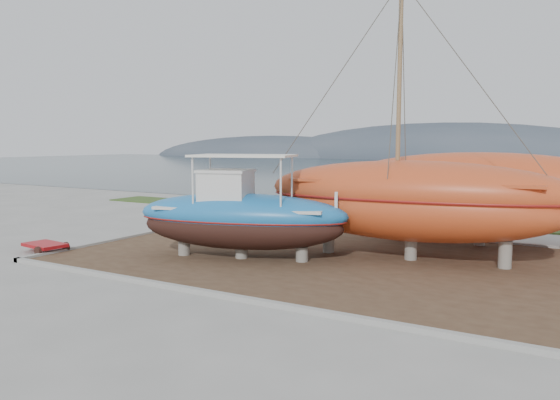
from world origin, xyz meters
The scene contains 11 objects.
ground centered at (0.00, 0.00, 0.00)m, with size 140.00×140.00×0.00m, color gray.
dirt_patch centered at (0.00, 4.00, 0.03)m, with size 18.00×12.00×0.06m, color #422D1E.
curb_frame centered at (0.00, 4.00, 0.07)m, with size 18.60×12.60×0.15m, color gray, non-canonical shape.
grass_strip centered at (0.00, 15.50, 0.04)m, with size 44.00×3.00×0.08m, color #284219.
sea centered at (0.00, 70.00, 0.00)m, with size 260.00×100.00×0.04m, color #17292E, non-canonical shape.
mountain_ridge centered at (0.00, 125.00, 0.00)m, with size 200.00×36.00×20.00m, color #333D49, non-canonical shape.
blue_caique centered at (-2.37, 2.26, 1.95)m, with size 7.83×2.45×3.77m, color #1C6AAF, non-canonical shape.
white_dinghy centered at (-6.13, 6.58, 0.71)m, with size 4.36×1.63×1.31m, color silver, non-canonical shape.
orange_sailboat centered at (3.06, 5.11, 4.96)m, with size 10.90×3.21×9.80m, color #B43F1B, non-canonical shape.
orange_bare_hull centered at (4.69, 9.20, 1.91)m, with size 11.30×3.39×3.71m, color #B43F1B, non-canonical shape.
red_trailer centered at (-9.75, -0.49, 0.18)m, with size 2.52×1.26×0.36m, color #AD1318, non-canonical shape.
Camera 1 is at (8.68, -13.99, 4.31)m, focal length 35.00 mm.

